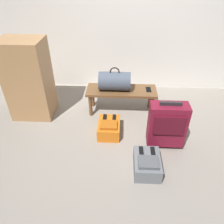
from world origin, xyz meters
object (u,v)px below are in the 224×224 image
object	(u,v)px
cell_phone	(148,89)
backpack_orange	(109,128)
suitcase_upright_burgundy	(167,124)
bench	(121,93)
duffel_bag_slate	(115,81)
backpack_grey	(147,164)
side_cabinet	(29,80)

from	to	relation	value
cell_phone	backpack_orange	bearing A→B (deg)	-134.83
suitcase_upright_burgundy	backpack_orange	world-z (taller)	suitcase_upright_burgundy
suitcase_upright_burgundy	backpack_orange	bearing A→B (deg)	164.50
backpack_orange	bench	bearing A→B (deg)	74.17
duffel_bag_slate	backpack_orange	distance (m)	0.67
bench	duffel_bag_slate	bearing A→B (deg)	180.00
duffel_bag_slate	backpack_orange	world-z (taller)	duffel_bag_slate
bench	backpack_grey	bearing A→B (deg)	-75.12
duffel_bag_slate	cell_phone	world-z (taller)	duffel_bag_slate
backpack_orange	side_cabinet	size ratio (longest dim) A/B	0.35
cell_phone	suitcase_upright_burgundy	xyz separation A→B (m)	(0.15, -0.73, -0.05)
cell_phone	backpack_grey	size ratio (longest dim) A/B	0.38
backpack_grey	side_cabinet	distance (m)	1.92
bench	side_cabinet	distance (m)	1.30
cell_phone	backpack_grey	bearing A→B (deg)	-94.53
suitcase_upright_burgundy	side_cabinet	size ratio (longest dim) A/B	0.57
bench	side_cabinet	size ratio (longest dim) A/B	0.91
bench	suitcase_upright_burgundy	xyz separation A→B (m)	(0.54, -0.72, 0.01)
bench	cell_phone	xyz separation A→B (m)	(0.39, 0.01, 0.06)
duffel_bag_slate	backpack_grey	size ratio (longest dim) A/B	1.16
bench	backpack_orange	size ratio (longest dim) A/B	2.63
duffel_bag_slate	backpack_grey	bearing A→B (deg)	-70.49
cell_phone	bench	bearing A→B (deg)	-178.17
bench	backpack_orange	world-z (taller)	bench
bench	backpack_orange	bearing A→B (deg)	-105.83
suitcase_upright_burgundy	backpack_grey	world-z (taller)	suitcase_upright_burgundy
duffel_bag_slate	side_cabinet	xyz separation A→B (m)	(-1.17, -0.11, 0.05)
duffel_bag_slate	suitcase_upright_burgundy	distance (m)	0.98
bench	suitcase_upright_burgundy	bearing A→B (deg)	-53.02
bench	backpack_grey	distance (m)	1.18
cell_phone	side_cabinet	world-z (taller)	side_cabinet
bench	side_cabinet	bearing A→B (deg)	-174.94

